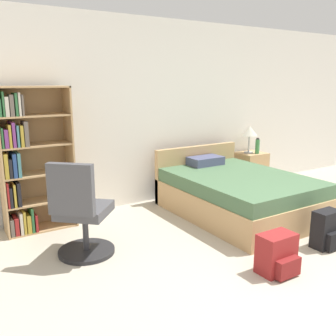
{
  "coord_description": "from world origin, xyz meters",
  "views": [
    {
      "loc": [
        -2.63,
        -1.49,
        1.74
      ],
      "look_at": [
        -0.46,
        1.98,
        0.79
      ],
      "focal_mm": 40.0,
      "sensor_mm": 36.0,
      "label": 1
    }
  ],
  "objects_px": {
    "bed": "(236,193)",
    "office_chair": "(81,215)",
    "bookshelf": "(27,162)",
    "table_lamp": "(249,132)",
    "backpack_red": "(277,255)",
    "nightstand": "(251,170)",
    "backpack_black": "(327,230)",
    "water_bottle": "(257,146)"
  },
  "relations": [
    {
      "from": "backpack_black",
      "to": "water_bottle",
      "type": "bearing_deg",
      "value": 63.69
    },
    {
      "from": "backpack_black",
      "to": "nightstand",
      "type": "bearing_deg",
      "value": 65.32
    },
    {
      "from": "nightstand",
      "to": "table_lamp",
      "type": "distance_m",
      "value": 0.65
    },
    {
      "from": "bed",
      "to": "office_chair",
      "type": "distance_m",
      "value": 2.2
    },
    {
      "from": "nightstand",
      "to": "water_bottle",
      "type": "distance_m",
      "value": 0.43
    },
    {
      "from": "water_bottle",
      "to": "backpack_black",
      "type": "xyz_separation_m",
      "value": [
        -1.02,
        -2.07,
        -0.51
      ]
    },
    {
      "from": "table_lamp",
      "to": "nightstand",
      "type": "bearing_deg",
      "value": -9.77
    },
    {
      "from": "bed",
      "to": "nightstand",
      "type": "xyz_separation_m",
      "value": [
        1.1,
        0.85,
        0.01
      ]
    },
    {
      "from": "water_bottle",
      "to": "table_lamp",
      "type": "bearing_deg",
      "value": 128.1
    },
    {
      "from": "office_chair",
      "to": "nightstand",
      "type": "xyz_separation_m",
      "value": [
        3.28,
        1.0,
        -0.15
      ]
    },
    {
      "from": "bed",
      "to": "backpack_red",
      "type": "xyz_separation_m",
      "value": [
        -0.77,
        -1.43,
        -0.1
      ]
    },
    {
      "from": "bed",
      "to": "nightstand",
      "type": "relative_size",
      "value": 3.36
    },
    {
      "from": "office_chair",
      "to": "nightstand",
      "type": "relative_size",
      "value": 1.73
    },
    {
      "from": "table_lamp",
      "to": "backpack_black",
      "type": "xyz_separation_m",
      "value": [
        -0.94,
        -2.18,
        -0.74
      ]
    },
    {
      "from": "table_lamp",
      "to": "office_chair",
      "type": "bearing_deg",
      "value": -162.54
    },
    {
      "from": "backpack_black",
      "to": "backpack_red",
      "type": "xyz_separation_m",
      "value": [
        -0.87,
        -0.1,
        -0.02
      ]
    },
    {
      "from": "backpack_black",
      "to": "backpack_red",
      "type": "distance_m",
      "value": 0.87
    },
    {
      "from": "bed",
      "to": "backpack_black",
      "type": "distance_m",
      "value": 1.33
    },
    {
      "from": "nightstand",
      "to": "backpack_red",
      "type": "height_order",
      "value": "nightstand"
    },
    {
      "from": "table_lamp",
      "to": "backpack_red",
      "type": "relative_size",
      "value": 1.19
    },
    {
      "from": "bed",
      "to": "backpack_black",
      "type": "relative_size",
      "value": 4.81
    },
    {
      "from": "bookshelf",
      "to": "bed",
      "type": "relative_size",
      "value": 0.86
    },
    {
      "from": "bed",
      "to": "backpack_red",
      "type": "relative_size",
      "value": 5.22
    },
    {
      "from": "water_bottle",
      "to": "backpack_black",
      "type": "bearing_deg",
      "value": -116.31
    },
    {
      "from": "table_lamp",
      "to": "bookshelf",
      "type": "bearing_deg",
      "value": -179.71
    },
    {
      "from": "bookshelf",
      "to": "nightstand",
      "type": "xyz_separation_m",
      "value": [
        3.55,
        0.01,
        -0.55
      ]
    },
    {
      "from": "office_chair",
      "to": "table_lamp",
      "type": "height_order",
      "value": "table_lamp"
    },
    {
      "from": "bookshelf",
      "to": "office_chair",
      "type": "bearing_deg",
      "value": -74.73
    },
    {
      "from": "table_lamp",
      "to": "backpack_red",
      "type": "xyz_separation_m",
      "value": [
        -1.8,
        -2.28,
        -0.76
      ]
    },
    {
      "from": "bookshelf",
      "to": "nightstand",
      "type": "bearing_deg",
      "value": 0.12
    },
    {
      "from": "bookshelf",
      "to": "nightstand",
      "type": "distance_m",
      "value": 3.59
    },
    {
      "from": "water_bottle",
      "to": "backpack_black",
      "type": "distance_m",
      "value": 2.36
    },
    {
      "from": "office_chair",
      "to": "nightstand",
      "type": "height_order",
      "value": "office_chair"
    },
    {
      "from": "bed",
      "to": "nightstand",
      "type": "height_order",
      "value": "bed"
    },
    {
      "from": "bed",
      "to": "table_lamp",
      "type": "height_order",
      "value": "table_lamp"
    },
    {
      "from": "backpack_black",
      "to": "office_chair",
      "type": "bearing_deg",
      "value": 152.95
    },
    {
      "from": "office_chair",
      "to": "backpack_black",
      "type": "distance_m",
      "value": 2.58
    },
    {
      "from": "bed",
      "to": "backpack_red",
      "type": "bearing_deg",
      "value": -118.31
    },
    {
      "from": "office_chair",
      "to": "water_bottle",
      "type": "bearing_deg",
      "value": 15.26
    },
    {
      "from": "backpack_black",
      "to": "backpack_red",
      "type": "height_order",
      "value": "backpack_black"
    },
    {
      "from": "table_lamp",
      "to": "bed",
      "type": "bearing_deg",
      "value": -140.37
    },
    {
      "from": "office_chair",
      "to": "backpack_red",
      "type": "xyz_separation_m",
      "value": [
        1.42,
        -1.27,
        -0.27
      ]
    }
  ]
}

